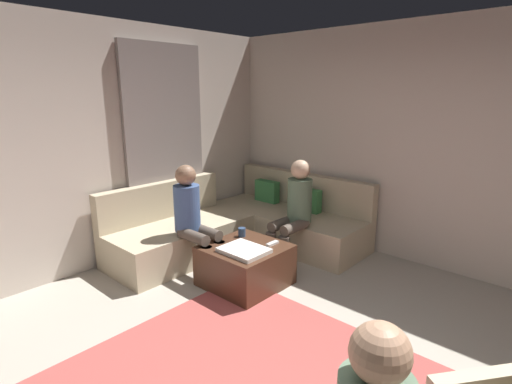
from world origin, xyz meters
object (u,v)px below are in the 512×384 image
Objects in this scene: coffee_mug at (242,232)px; person_on_couch_side at (193,216)px; sectional_couch at (243,226)px; ottoman at (245,265)px; person_on_couch_back at (294,208)px; game_remote at (273,243)px.

coffee_mug is 0.55m from person_on_couch_side.
coffee_mug is at bearing 135.49° from person_on_couch_side.
coffee_mug is (0.51, -0.54, 0.19)m from sectional_couch.
ottoman is 0.63× the size of person_on_couch_back.
person_on_couch_back is at bearing 104.55° from game_remote.
game_remote is at bearing 50.71° from ottoman.
coffee_mug is at bearing -174.29° from game_remote.
game_remote is 0.12× the size of person_on_couch_back.
sectional_couch is at bearing 151.11° from game_remote.
person_on_couch_back reaches higher than game_remote.
sectional_couch is 2.12× the size of person_on_couch_back.
game_remote is (0.18, 0.22, 0.22)m from ottoman.
ottoman is (0.73, -0.72, -0.07)m from sectional_couch.
person_on_couch_side reaches higher than ottoman.
game_remote is at bearing 5.71° from coffee_mug.
coffee_mug is at bearing 140.71° from ottoman.
person_on_couch_side reaches higher than coffee_mug.
ottoman is at bearing -44.68° from sectional_couch.
coffee_mug is at bearing 66.86° from person_on_couch_back.
coffee_mug is 0.08× the size of person_on_couch_back.
sectional_couch is at bearing 135.32° from ottoman.
ottoman is 0.76m from person_on_couch_side.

